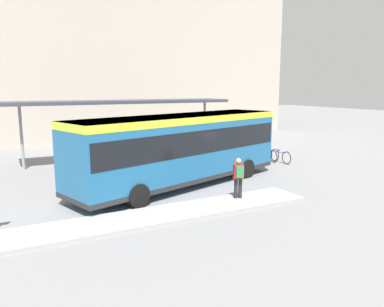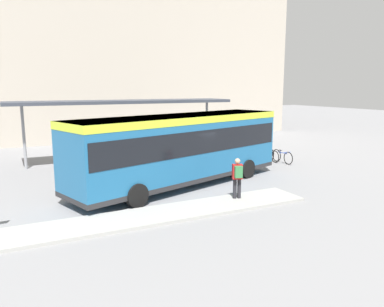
{
  "view_description": "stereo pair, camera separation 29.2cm",
  "coord_description": "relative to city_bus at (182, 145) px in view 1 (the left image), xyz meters",
  "views": [
    {
      "loc": [
        -7.27,
        -15.0,
        4.44
      ],
      "look_at": [
        0.54,
        0.0,
        1.45
      ],
      "focal_mm": 35.0,
      "sensor_mm": 36.0,
      "label": 1
    },
    {
      "loc": [
        -7.01,
        -15.13,
        4.44
      ],
      "look_at": [
        0.54,
        0.0,
        1.45
      ],
      "focal_mm": 35.0,
      "sensor_mm": 36.0,
      "label": 2
    }
  ],
  "objects": [
    {
      "name": "pedestrian_waiting",
      "position": [
        0.93,
        -3.19,
        -0.84
      ],
      "size": [
        0.46,
        0.5,
        1.6
      ],
      "rotation": [
        0.0,
        0.0,
        1.22
      ],
      "color": "#232328",
      "rests_on": "curb_island"
    },
    {
      "name": "bicycle_black",
      "position": [
        7.26,
        2.81,
        -1.51
      ],
      "size": [
        0.48,
        1.7,
        0.73
      ],
      "rotation": [
        0.0,
        0.0,
        1.56
      ],
      "color": "black",
      "rests_on": "ground_plane"
    },
    {
      "name": "station_shelter",
      "position": [
        -0.52,
        7.06,
        1.66
      ],
      "size": [
        13.38,
        2.67,
        3.68
      ],
      "color": "#383D47",
      "rests_on": "ground_plane"
    },
    {
      "name": "bicycle_green",
      "position": [
        7.5,
        3.58,
        -1.5
      ],
      "size": [
        0.48,
        1.78,
        0.77
      ],
      "rotation": [
        0.0,
        0.0,
        1.53
      ],
      "color": "black",
      "rests_on": "ground_plane"
    },
    {
      "name": "bicycle_blue",
      "position": [
        7.56,
        2.03,
        -1.5
      ],
      "size": [
        0.48,
        1.78,
        0.77
      ],
      "rotation": [
        0.0,
        0.0,
        -1.55
      ],
      "color": "black",
      "rests_on": "ground_plane"
    },
    {
      "name": "ground_plane",
      "position": [
        -0.01,
        -0.0,
        -1.88
      ],
      "size": [
        120.0,
        120.0,
        0.0
      ],
      "primitive_type": "plane",
      "color": "gray"
    },
    {
      "name": "city_bus",
      "position": [
        0.0,
        0.0,
        0.0
      ],
      "size": [
        11.07,
        5.63,
        3.22
      ],
      "rotation": [
        0.0,
        0.0,
        0.31
      ],
      "color": "#1E6093",
      "rests_on": "ground_plane"
    },
    {
      "name": "curb_island",
      "position": [
        -2.09,
        -3.46,
        -1.82
      ],
      "size": [
        10.86,
        1.8,
        0.12
      ],
      "color": "#9E9E99",
      "rests_on": "ground_plane"
    },
    {
      "name": "station_building",
      "position": [
        5.48,
        23.09,
        6.59
      ],
      "size": [
        26.42,
        15.31,
        16.94
      ],
      "color": "#B2A899",
      "rests_on": "ground_plane"
    },
    {
      "name": "bicycle_red",
      "position": [
        7.59,
        4.36,
        -1.52
      ],
      "size": [
        0.48,
        1.66,
        0.72
      ],
      "rotation": [
        0.0,
        0.0,
        -1.61
      ],
      "color": "black",
      "rests_on": "ground_plane"
    }
  ]
}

